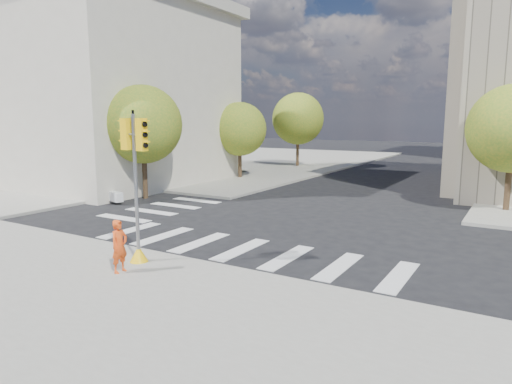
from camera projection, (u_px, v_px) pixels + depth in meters
ground at (271, 238)px, 17.53m from camera, size 160.00×160.00×0.00m
sidewalk_far_left at (227, 160)px, 49.69m from camera, size 28.00×40.00×0.15m
classical_building at (87, 92)px, 33.44m from camera, size 19.00×15.00×12.70m
tree_lw_near at (143, 125)px, 25.58m from camera, size 4.40×4.40×6.41m
tree_lw_mid at (240, 129)px, 34.12m from camera, size 4.00×4.00×5.77m
tree_lw_far at (298, 119)px, 42.47m from camera, size 4.80×4.80×6.95m
traffic_signal at (136, 199)px, 13.79m from camera, size 1.08×0.56×4.62m
photographer at (119, 246)px, 13.01m from camera, size 0.38×0.57×1.54m
planter_wall at (95, 191)px, 26.20m from camera, size 5.89×1.99×0.50m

